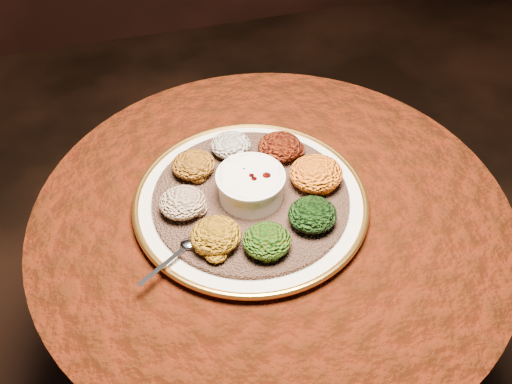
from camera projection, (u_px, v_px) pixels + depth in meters
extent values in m
plane|color=black|center=(267.00, 379.00, 1.66)|extent=(4.00, 4.00, 0.00)
cylinder|color=black|center=(267.00, 376.00, 1.65)|extent=(0.44, 0.44, 0.04)
cylinder|color=black|center=(269.00, 317.00, 1.42)|extent=(0.12, 0.12, 0.68)
cylinder|color=black|center=(272.00, 222.00, 1.16)|extent=(0.80, 0.80, 0.04)
cylinder|color=#3C1005|center=(271.00, 265.00, 1.26)|extent=(0.93, 0.93, 0.34)
cylinder|color=#3C1005|center=(272.00, 213.00, 1.14)|extent=(0.96, 0.96, 0.01)
cylinder|color=white|center=(251.00, 202.00, 1.14)|extent=(0.51, 0.51, 0.02)
torus|color=gold|center=(251.00, 200.00, 1.13)|extent=(0.47, 0.47, 0.01)
cylinder|color=brown|center=(251.00, 197.00, 1.13)|extent=(0.42, 0.42, 0.01)
cylinder|color=white|center=(251.00, 186.00, 1.11)|extent=(0.13, 0.13, 0.06)
cylinder|color=white|center=(251.00, 177.00, 1.09)|extent=(0.13, 0.13, 0.01)
cylinder|color=#550B04|center=(251.00, 180.00, 1.09)|extent=(0.11, 0.11, 0.01)
ellipsoid|color=silver|center=(190.00, 243.00, 1.04)|extent=(0.04, 0.03, 0.01)
cube|color=silver|center=(162.00, 267.00, 1.00)|extent=(0.09, 0.07, 0.00)
ellipsoid|color=silver|center=(231.00, 145.00, 1.20)|extent=(0.08, 0.08, 0.04)
ellipsoid|color=black|center=(280.00, 147.00, 1.19)|extent=(0.09, 0.09, 0.04)
ellipsoid|color=#AD7D0E|center=(316.00, 173.00, 1.13)|extent=(0.11, 0.10, 0.05)
ellipsoid|color=black|center=(312.00, 215.00, 1.06)|extent=(0.09, 0.09, 0.04)
ellipsoid|color=#9C3D0A|center=(267.00, 241.00, 1.02)|extent=(0.09, 0.08, 0.04)
ellipsoid|color=#BA7910|center=(216.00, 235.00, 1.03)|extent=(0.09, 0.09, 0.04)
ellipsoid|color=maroon|center=(183.00, 203.00, 1.08)|extent=(0.09, 0.09, 0.04)
ellipsoid|color=#A55D13|center=(193.00, 165.00, 1.16)|extent=(0.09, 0.08, 0.04)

